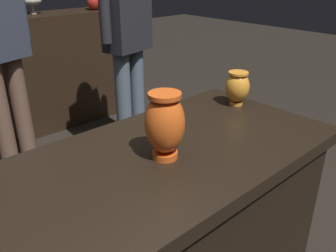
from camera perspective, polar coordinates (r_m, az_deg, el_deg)
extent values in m
cube|color=black|center=(1.45, 0.41, -18.75)|extent=(1.10, 0.59, 0.75)
cube|color=black|center=(1.21, 0.47, -4.87)|extent=(1.20, 0.64, 0.05)
cylinder|color=#E55B1E|center=(1.15, -0.49, -4.59)|extent=(0.08, 0.08, 0.02)
ellipsoid|color=#E55B1E|center=(1.10, -0.52, 0.40)|extent=(0.13, 0.13, 0.20)
cylinder|color=#E55B1E|center=(1.06, -0.53, 4.98)|extent=(0.10, 0.10, 0.01)
cylinder|color=orange|center=(1.61, 10.88, 3.67)|extent=(0.06, 0.06, 0.01)
ellipsoid|color=orange|center=(1.58, 11.09, 6.17)|extent=(0.11, 0.11, 0.13)
cylinder|color=orange|center=(1.57, 11.28, 8.35)|extent=(0.09, 0.09, 0.01)
cylinder|color=gray|center=(3.29, -20.84, 16.62)|extent=(0.06, 0.06, 0.01)
cylinder|color=gray|center=(3.28, -20.93, 17.19)|extent=(0.03, 0.03, 0.05)
ellipsoid|color=gray|center=(3.28, -21.10, 18.25)|extent=(0.16, 0.16, 0.07)
sphere|color=red|center=(3.42, -11.84, 18.84)|extent=(0.12, 0.12, 0.12)
cylinder|color=slate|center=(2.68, -4.97, 3.67)|extent=(0.11, 0.11, 0.83)
cylinder|color=slate|center=(2.58, -7.10, 2.68)|extent=(0.11, 0.11, 0.83)
cube|color=#232328|center=(2.46, -6.82, 19.53)|extent=(0.35, 0.25, 0.66)
cylinder|color=brown|center=(2.55, -22.28, 0.95)|extent=(0.11, 0.11, 0.85)
cylinder|color=brown|center=(2.47, -24.90, -0.29)|extent=(0.11, 0.11, 0.85)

